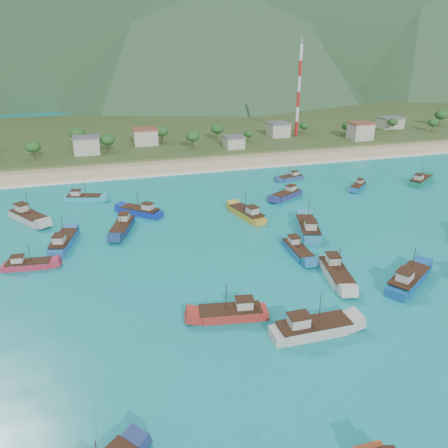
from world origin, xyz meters
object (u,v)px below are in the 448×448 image
object	(u,v)px
boat_32	(291,178)
boat_24	(308,229)
boat_25	(420,181)
boat_8	(408,280)
boat_16	(84,198)
boat_1	(123,227)
boat_7	(358,187)
radio_tower	(299,92)
boat_12	(28,265)
boat_23	(141,212)
boat_29	(63,242)
boat_30	(28,217)
boat_20	(297,251)
boat_5	(247,214)
boat_0	(336,273)
boat_27	(287,195)
boat_21	(232,314)
boat_2	(312,329)

from	to	relation	value
boat_32	boat_24	bearing A→B (deg)	150.43
boat_25	boat_8	bearing A→B (deg)	-73.04
boat_8	boat_16	bearing A→B (deg)	-170.54
boat_32	boat_1	bearing A→B (deg)	104.73
boat_7	radio_tower	bearing A→B (deg)	-49.64
boat_32	radio_tower	bearing A→B (deg)	-37.11
boat_12	boat_23	distance (m)	32.72
boat_24	boat_29	xyz separation A→B (m)	(-53.48, 8.08, -0.15)
boat_12	boat_30	distance (m)	25.75
radio_tower	boat_20	distance (m)	114.24
boat_12	boat_1	bearing A→B (deg)	130.75
boat_20	boat_24	xyz separation A→B (m)	(6.89, 9.09, 0.28)
boat_8	boat_24	xyz separation A→B (m)	(-7.02, 26.00, 0.04)
radio_tower	boat_5	world-z (taller)	radio_tower
boat_7	boat_16	bearing A→B (deg)	41.37
boat_30	boat_32	distance (m)	76.79
boat_29	boat_32	world-z (taller)	boat_29
boat_0	boat_20	size ratio (longest dim) A/B	1.18
boat_0	boat_23	world-z (taller)	boat_0
boat_8	boat_23	distance (m)	63.99
boat_5	boat_23	bearing A→B (deg)	145.16
boat_1	boat_12	bearing A→B (deg)	53.52
boat_0	boat_23	xyz separation A→B (m)	(-31.41, 41.76, -0.08)
boat_24	boat_27	world-z (taller)	boat_24
boat_7	boat_20	xyz separation A→B (m)	(-35.63, -34.43, 0.20)
radio_tower	boat_20	xyz separation A→B (m)	(-46.53, -102.47, -19.58)
boat_21	boat_23	size ratio (longest dim) A/B	1.09
boat_21	boat_1	bearing A→B (deg)	28.46
boat_2	boat_16	size ratio (longest dim) A/B	1.17
boat_12	boat_25	bearing A→B (deg)	108.27
boat_16	boat_0	bearing A→B (deg)	54.81
boat_20	boat_30	bearing A→B (deg)	-30.71
boat_5	boat_30	world-z (taller)	boat_30
boat_2	boat_24	xyz separation A→B (m)	(16.08, 34.24, 0.04)
boat_12	boat_24	size ratio (longest dim) A/B	0.70
boat_1	boat_20	distance (m)	40.42
boat_1	boat_2	xyz separation A→B (m)	(24.67, -47.21, 0.12)
boat_30	boat_25	bearing A→B (deg)	144.66
boat_1	boat_2	world-z (taller)	boat_2
boat_25	boat_5	bearing A→B (deg)	-111.68
boat_23	boat_27	bearing A→B (deg)	-46.93
boat_16	boat_27	distance (m)	56.07
boat_5	boat_8	size ratio (longest dim) A/B	0.99
boat_21	boat_23	bearing A→B (deg)	19.29
boat_16	boat_23	distance (m)	20.37
boat_1	boat_2	size ratio (longest dim) A/B	0.95
boat_12	boat_25	xyz separation A→B (m)	(109.23, 24.56, 0.23)
boat_20	boat_23	distance (m)	42.12
boat_25	boat_29	world-z (taller)	boat_29
boat_8	boat_29	bearing A→B (deg)	-152.12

